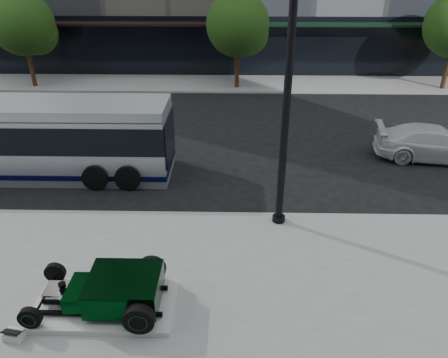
{
  "coord_description": "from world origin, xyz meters",
  "views": [
    {
      "loc": [
        0.78,
        -14.4,
        7.93
      ],
      "look_at": [
        0.5,
        -1.67,
        1.2
      ],
      "focal_mm": 35.0,
      "sensor_mm": 36.0,
      "label": 1
    }
  ],
  "objects_px": {
    "hot_rod": "(116,290)",
    "white_sedan": "(435,143)",
    "lamppost": "(285,120)",
    "transit_bus": "(14,138)"
  },
  "relations": [
    {
      "from": "white_sedan",
      "to": "lamppost",
      "type": "bearing_deg",
      "value": 134.69
    },
    {
      "from": "lamppost",
      "to": "transit_bus",
      "type": "xyz_separation_m",
      "value": [
        -9.94,
        3.49,
        -2.07
      ]
    },
    {
      "from": "lamppost",
      "to": "white_sedan",
      "type": "xyz_separation_m",
      "value": [
        6.98,
        5.18,
        -2.86
      ]
    },
    {
      "from": "lamppost",
      "to": "white_sedan",
      "type": "distance_m",
      "value": 9.15
    },
    {
      "from": "hot_rod",
      "to": "lamppost",
      "type": "distance_m",
      "value": 6.5
    },
    {
      "from": "white_sedan",
      "to": "transit_bus",
      "type": "bearing_deg",
      "value": 103.8
    },
    {
      "from": "hot_rod",
      "to": "white_sedan",
      "type": "bearing_deg",
      "value": 39.11
    },
    {
      "from": "hot_rod",
      "to": "lamppost",
      "type": "bearing_deg",
      "value": 42.89
    },
    {
      "from": "hot_rod",
      "to": "white_sedan",
      "type": "xyz_separation_m",
      "value": [
        11.25,
        9.15,
        0.0
      ]
    },
    {
      "from": "lamppost",
      "to": "white_sedan",
      "type": "relative_size",
      "value": 1.54
    }
  ]
}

